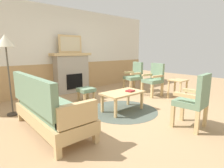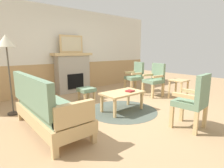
# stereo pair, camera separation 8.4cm
# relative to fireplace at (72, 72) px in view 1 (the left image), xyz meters

# --- Properties ---
(ground_plane) EXTENTS (14.00, 14.00, 0.00)m
(ground_plane) POSITION_rel_fireplace_xyz_m (0.00, -2.35, -0.65)
(ground_plane) COLOR tan
(wall_back) EXTENTS (7.20, 0.14, 2.70)m
(wall_back) POSITION_rel_fireplace_xyz_m (0.00, 0.25, 0.66)
(wall_back) COLOR silver
(wall_back) RESTS_ON ground_plane
(fireplace) EXTENTS (1.30, 0.44, 1.28)m
(fireplace) POSITION_rel_fireplace_xyz_m (0.00, 0.00, 0.00)
(fireplace) COLOR #A39989
(fireplace) RESTS_ON ground_plane
(framed_picture) EXTENTS (0.80, 0.04, 0.56)m
(framed_picture) POSITION_rel_fireplace_xyz_m (0.00, 0.00, 0.91)
(framed_picture) COLOR tan
(framed_picture) RESTS_ON fireplace
(couch) EXTENTS (0.70, 1.80, 0.98)m
(couch) POSITION_rel_fireplace_xyz_m (-1.74, -2.35, -0.26)
(couch) COLOR tan
(couch) RESTS_ON ground_plane
(coffee_table) EXTENTS (0.96, 0.56, 0.44)m
(coffee_table) POSITION_rel_fireplace_xyz_m (-0.07, -2.44, -0.27)
(coffee_table) COLOR tan
(coffee_table) RESTS_ON ground_plane
(round_rug) EXTENTS (1.60, 1.60, 0.01)m
(round_rug) POSITION_rel_fireplace_xyz_m (-0.07, -2.44, -0.65)
(round_rug) COLOR #4C564C
(round_rug) RESTS_ON ground_plane
(book_on_table) EXTENTS (0.20, 0.18, 0.03)m
(book_on_table) POSITION_rel_fireplace_xyz_m (0.09, -2.53, -0.20)
(book_on_table) COLOR maroon
(book_on_table) RESTS_ON coffee_table
(footstool) EXTENTS (0.40, 0.40, 0.36)m
(footstool) POSITION_rel_fireplace_xyz_m (-0.25, -1.22, -0.37)
(footstool) COLOR tan
(footstool) RESTS_ON ground_plane
(armchair_near_fireplace) EXTENTS (0.55, 0.55, 0.98)m
(armchair_near_fireplace) POSITION_rel_fireplace_xyz_m (1.65, -2.07, -0.11)
(armchair_near_fireplace) COLOR tan
(armchair_near_fireplace) RESTS_ON ground_plane
(armchair_by_window_left) EXTENTS (0.58, 0.58, 0.98)m
(armchair_by_window_left) POSITION_rel_fireplace_xyz_m (1.67, -1.27, -0.11)
(armchair_by_window_left) COLOR tan
(armchair_by_window_left) RESTS_ON ground_plane
(armchair_front_left) EXTENTS (0.51, 0.51, 0.98)m
(armchair_front_left) POSITION_rel_fireplace_xyz_m (0.21, -3.93, -0.11)
(armchair_front_left) COLOR tan
(armchair_front_left) RESTS_ON ground_plane
(side_table) EXTENTS (0.44, 0.44, 0.55)m
(side_table) POSITION_rel_fireplace_xyz_m (1.86, -2.73, -0.22)
(side_table) COLOR tan
(side_table) RESTS_ON ground_plane
(floor_lamp_by_couch) EXTENTS (0.36, 0.36, 1.68)m
(floor_lamp_by_couch) POSITION_rel_fireplace_xyz_m (-2.03, -1.07, 0.80)
(floor_lamp_by_couch) COLOR #332D28
(floor_lamp_by_couch) RESTS_ON ground_plane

